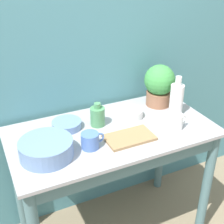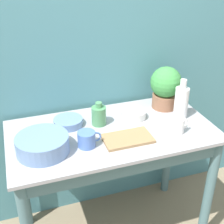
{
  "view_description": "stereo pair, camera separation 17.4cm",
  "coord_description": "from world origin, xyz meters",
  "views": [
    {
      "loc": [
        -0.66,
        -1.07,
        1.79
      ],
      "look_at": [
        0.0,
        0.31,
        0.95
      ],
      "focal_mm": 50.0,
      "sensor_mm": 36.0,
      "label": 1
    },
    {
      "loc": [
        -0.49,
        -1.14,
        1.79
      ],
      "look_at": [
        0.0,
        0.31,
        0.95
      ],
      "focal_mm": 50.0,
      "sensor_mm": 36.0,
      "label": 2
    }
  ],
  "objects": [
    {
      "name": "bowl_wash_large",
      "position": [
        -0.4,
        0.23,
        0.88
      ],
      "size": [
        0.27,
        0.27,
        0.09
      ],
      "color": "#6684B2",
      "rests_on": "counter_table"
    },
    {
      "name": "bowl_small_enamel_white",
      "position": [
        0.17,
        0.41,
        0.86
      ],
      "size": [
        0.15,
        0.15,
        0.05
      ],
      "color": "silver",
      "rests_on": "counter_table"
    },
    {
      "name": "counter_table",
      "position": [
        0.0,
        0.29,
        0.65
      ],
      "size": [
        1.19,
        0.63,
        0.83
      ],
      "color": "slate",
      "rests_on": "ground_plane"
    },
    {
      "name": "bottle_short",
      "position": [
        -0.05,
        0.4,
        0.89
      ],
      "size": [
        0.09,
        0.09,
        0.14
      ],
      "color": "#4C8C59",
      "rests_on": "counter_table"
    },
    {
      "name": "mug_blue",
      "position": [
        -0.18,
        0.21,
        0.88
      ],
      "size": [
        0.13,
        0.1,
        0.09
      ],
      "color": "#4C70B7",
      "rests_on": "counter_table"
    },
    {
      "name": "bowl_small_blue",
      "position": [
        -0.23,
        0.45,
        0.86
      ],
      "size": [
        0.17,
        0.17,
        0.04
      ],
      "color": "#6684B2",
      "rests_on": "counter_table"
    },
    {
      "name": "tray_board",
      "position": [
        0.05,
        0.19,
        0.84
      ],
      "size": [
        0.27,
        0.16,
        0.02
      ],
      "color": "#99754C",
      "rests_on": "counter_table"
    },
    {
      "name": "mug_white",
      "position": [
        0.35,
        0.17,
        0.88
      ],
      "size": [
        0.11,
        0.07,
        0.09
      ],
      "color": "white",
      "rests_on": "counter_table"
    },
    {
      "name": "potted_plant",
      "position": [
        0.42,
        0.48,
        0.98
      ],
      "size": [
        0.2,
        0.2,
        0.28
      ],
      "color": "#8C5B42",
      "rests_on": "counter_table"
    },
    {
      "name": "wall_back",
      "position": [
        0.0,
        0.68,
        1.2
      ],
      "size": [
        6.0,
        0.05,
        2.4
      ],
      "color": "teal",
      "rests_on": "ground_plane"
    },
    {
      "name": "bottle_tall",
      "position": [
        0.45,
        0.32,
        0.94
      ],
      "size": [
        0.08,
        0.08,
        0.25
      ],
      "color": "white",
      "rests_on": "counter_table"
    }
  ]
}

